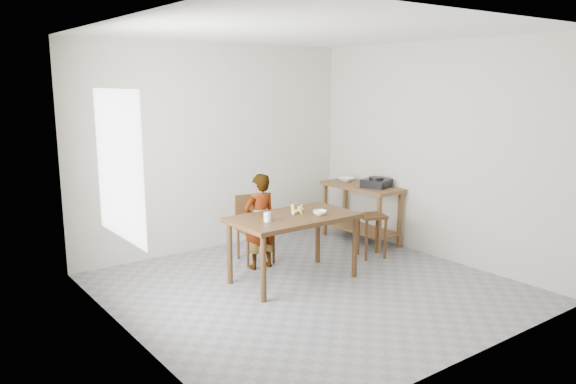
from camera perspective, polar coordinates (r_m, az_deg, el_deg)
floor at (r=6.21m, az=2.24°, el=-9.85°), size 4.00×4.00×0.04m
ceiling at (r=5.82m, az=2.45°, el=16.21°), size 4.00×4.00×0.04m
wall_back at (r=7.53m, az=-7.41°, el=4.54°), size 4.00×0.04×2.70m
wall_front at (r=4.50m, az=18.74°, el=-0.42°), size 4.00×0.04×2.70m
wall_left at (r=4.87m, az=-16.47°, el=0.55°), size 0.04×4.00×2.70m
wall_right at (r=7.30m, az=14.80°, el=4.05°), size 0.04×4.00×2.70m
window_pane at (r=5.05m, az=-16.83°, el=2.62°), size 0.02×1.10×1.30m
dining_table at (r=6.31m, az=0.55°, el=-5.72°), size 1.40×0.80×0.75m
prep_counter at (r=7.90m, az=7.42°, el=-2.14°), size 0.50×1.20×0.80m
child at (r=6.67m, az=-2.89°, el=-3.00°), size 0.43×0.29×1.15m
dining_chair at (r=6.97m, az=-3.32°, el=-3.79°), size 0.47×0.47×0.82m
stool at (r=7.24m, az=8.50°, el=-4.41°), size 0.41×0.41×0.55m
glass_tumbler at (r=5.95m, az=-2.11°, el=-2.54°), size 0.10×0.10×0.10m
small_bowl at (r=6.25m, az=3.25°, el=-2.10°), size 0.19×0.19×0.05m
banana at (r=6.31m, az=0.99°, el=-1.86°), size 0.22×0.18×0.07m
serving_bowl at (r=8.08m, az=5.94°, el=1.28°), size 0.24×0.24×0.06m
gas_burner at (r=7.68m, az=8.96°, el=0.90°), size 0.41×0.41×0.11m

